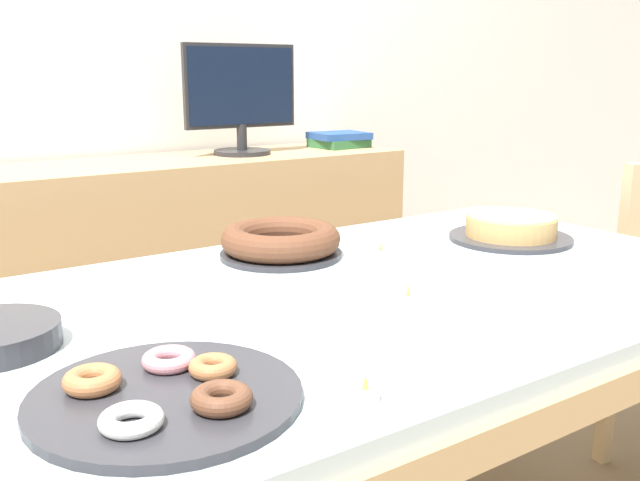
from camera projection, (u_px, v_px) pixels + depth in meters
wall_back at (109, 41)px, 2.47m from camera, size 8.00×0.10×2.60m
dining_table at (365, 328)px, 1.45m from camera, size 1.74×1.00×0.78m
sideboard at (155, 295)px, 2.42m from camera, size 1.83×0.44×0.91m
computer_monitor at (241, 100)px, 2.47m from camera, size 0.42×0.20×0.38m
book_stack at (339, 140)px, 2.74m from camera, size 0.22×0.19×0.06m
cake_chocolate_round at (511, 229)px, 1.81m from camera, size 0.31×0.31×0.07m
cake_golden_bundt at (281, 241)px, 1.65m from camera, size 0.28×0.28×0.07m
pastry_platter at (165, 393)px, 0.93m from camera, size 0.36×0.36×0.04m
tealight_right_edge at (380, 253)px, 1.65m from camera, size 0.04×0.04×0.04m
tealight_left_edge at (365, 393)px, 0.93m from camera, size 0.04×0.04×0.04m
tealight_near_cakes at (409, 298)px, 1.32m from camera, size 0.04×0.04×0.04m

